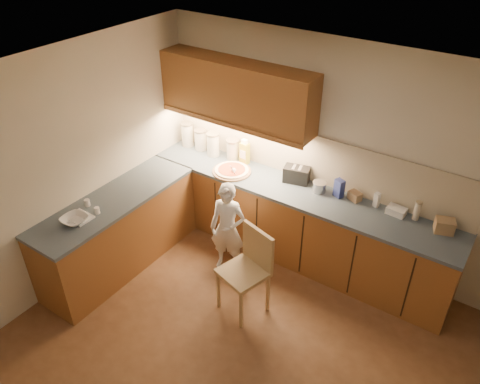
{
  "coord_description": "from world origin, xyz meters",
  "views": [
    {
      "loc": [
        1.61,
        -2.34,
        3.81
      ],
      "look_at": [
        -0.8,
        1.2,
        1.0
      ],
      "focal_mm": 35.0,
      "sensor_mm": 36.0,
      "label": 1
    }
  ],
  "objects": [
    {
      "name": "tall_jar",
      "position": [
        0.92,
        1.9,
        1.03
      ],
      "size": [
        0.07,
        0.07,
        0.22
      ],
      "rotation": [
        0.0,
        0.0,
        -0.11
      ],
      "color": "beige",
      "rests_on": "l_counter"
    },
    {
      "name": "blue_box",
      "position": [
        0.08,
        1.85,
        1.02
      ],
      "size": [
        0.13,
        0.11,
        0.21
      ],
      "primitive_type": "cube",
      "rotation": [
        0.0,
        0.0,
        -0.42
      ],
      "color": "#2E3C8C",
      "rests_on": "l_counter"
    },
    {
      "name": "backsplash",
      "position": [
        -0.38,
        1.99,
        1.21
      ],
      "size": [
        3.75,
        0.02,
        0.58
      ],
      "primitive_type": "cube",
      "color": "#C3B597",
      "rests_on": "l_counter"
    },
    {
      "name": "canister_b",
      "position": [
        -1.87,
        1.86,
        1.06
      ],
      "size": [
        0.16,
        0.16,
        0.28
      ],
      "rotation": [
        0.0,
        0.0,
        0.09
      ],
      "color": "white",
      "rests_on": "l_counter"
    },
    {
      "name": "dough_cloth",
      "position": [
        -1.97,
        -0.05,
        0.93
      ],
      "size": [
        0.26,
        0.2,
        0.02
      ],
      "primitive_type": "cube",
      "rotation": [
        0.0,
        0.0,
        -0.02
      ],
      "color": "white",
      "rests_on": "l_counter"
    },
    {
      "name": "flat_pack",
      "position": [
        0.72,
        1.88,
        0.96
      ],
      "size": [
        0.2,
        0.15,
        0.08
      ],
      "primitive_type": "cube",
      "rotation": [
        0.0,
        0.0,
        -0.08
      ],
      "color": "white",
      "rests_on": "l_counter"
    },
    {
      "name": "canister_c",
      "position": [
        -1.64,
        1.82,
        1.08
      ],
      "size": [
        0.16,
        0.16,
        0.31
      ],
      "rotation": [
        0.0,
        0.0,
        -0.37
      ],
      "color": "white",
      "rests_on": "l_counter"
    },
    {
      "name": "spice_jar_a",
      "position": [
        -2.08,
        0.15,
        0.96
      ],
      "size": [
        0.06,
        0.06,
        0.08
      ],
      "primitive_type": "cylinder",
      "rotation": [
        0.0,
        0.0,
        -0.1
      ],
      "color": "silver",
      "rests_on": "l_counter"
    },
    {
      "name": "child",
      "position": [
        -0.86,
        1.04,
        0.57
      ],
      "size": [
        0.47,
        0.37,
        1.14
      ],
      "primitive_type": "imported",
      "rotation": [
        0.0,
        0.0,
        0.25
      ],
      "color": "white",
      "rests_on": "ground"
    },
    {
      "name": "steel_pot",
      "position": [
        -0.14,
        1.81,
        0.98
      ],
      "size": [
        0.16,
        0.16,
        0.12
      ],
      "color": "#A1A1A5",
      "rests_on": "l_counter"
    },
    {
      "name": "oil_jug",
      "position": [
        -1.19,
        1.88,
        1.07
      ],
      "size": [
        0.12,
        0.09,
        0.32
      ],
      "rotation": [
        0.0,
        0.0,
        -0.1
      ],
      "color": "gold",
      "rests_on": "l_counter"
    },
    {
      "name": "l_counter",
      "position": [
        -0.92,
        1.25,
        0.46
      ],
      "size": [
        3.77,
        2.62,
        0.92
      ],
      "color": "#925A2A",
      "rests_on": "ground"
    },
    {
      "name": "upper_cabinets",
      "position": [
        -1.27,
        1.82,
        1.85
      ],
      "size": [
        1.95,
        0.36,
        0.73
      ],
      "color": "#925A2A",
      "rests_on": "ground"
    },
    {
      "name": "room",
      "position": [
        0.0,
        0.0,
        1.68
      ],
      "size": [
        4.54,
        4.5,
        2.62
      ],
      "color": "brown",
      "rests_on": "ground"
    },
    {
      "name": "pizza_on_board",
      "position": [
        -1.2,
        1.61,
        0.94
      ],
      "size": [
        0.47,
        0.47,
        0.19
      ],
      "rotation": [
        0.0,
        0.0,
        0.17
      ],
      "color": "#A47C52",
      "rests_on": "l_counter"
    },
    {
      "name": "white_bottle",
      "position": [
        0.5,
        1.89,
        1.0
      ],
      "size": [
        0.07,
        0.07,
        0.17
      ],
      "primitive_type": "cube",
      "rotation": [
        0.0,
        0.0,
        -0.25
      ],
      "color": "silver",
      "rests_on": "l_counter"
    },
    {
      "name": "canister_a",
      "position": [
        -2.08,
        1.85,
        1.08
      ],
      "size": [
        0.16,
        0.16,
        0.32
      ],
      "rotation": [
        0.0,
        0.0,
        -0.29
      ],
      "color": "silver",
      "rests_on": "l_counter"
    },
    {
      "name": "mixing_bowl",
      "position": [
        -1.95,
        -0.12,
        0.95
      ],
      "size": [
        0.26,
        0.26,
        0.06
      ],
      "primitive_type": "imported",
      "rotation": [
        0.0,
        0.0,
        0.0
      ],
      "color": "silver",
      "rests_on": "l_counter"
    },
    {
      "name": "card_box_a",
      "position": [
        0.26,
        1.88,
        0.97
      ],
      "size": [
        0.16,
        0.14,
        0.1
      ],
      "primitive_type": "cube",
      "rotation": [
        0.0,
        0.0,
        -0.38
      ],
      "color": "tan",
      "rests_on": "l_counter"
    },
    {
      "name": "toaster",
      "position": [
        -0.45,
        1.85,
        1.01
      ],
      "size": [
        0.33,
        0.23,
        0.19
      ],
      "rotation": [
        0.0,
        0.0,
        0.24
      ],
      "color": "black",
      "rests_on": "l_counter"
    },
    {
      "name": "card_box_b",
      "position": [
        1.21,
        1.85,
        0.99
      ],
      "size": [
        0.22,
        0.19,
        0.14
      ],
      "primitive_type": "cube",
      "rotation": [
        0.0,
        0.0,
        0.34
      ],
      "color": "tan",
      "rests_on": "l_counter"
    },
    {
      "name": "spice_jar_b",
      "position": [
        -1.88,
        0.12,
        0.96
      ],
      "size": [
        0.06,
        0.06,
        0.07
      ],
      "primitive_type": "cylinder",
      "rotation": [
        0.0,
        0.0,
        0.15
      ],
      "color": "silver",
      "rests_on": "l_counter"
    },
    {
      "name": "wooden_chair",
      "position": [
        -0.33,
        0.67,
        0.56
      ],
      "size": [
        0.53,
        0.53,
        0.96
      ],
      "rotation": [
        0.0,
        0.0,
        -0.27
      ],
      "color": "tan",
      "rests_on": "ground"
    },
    {
      "name": "canister_d",
      "position": [
        -1.37,
        1.88,
        1.05
      ],
      "size": [
        0.16,
        0.16,
        0.27
      ],
      "rotation": [
        0.0,
        0.0,
        -0.02
      ],
      "color": "beige",
      "rests_on": "l_counter"
    }
  ]
}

